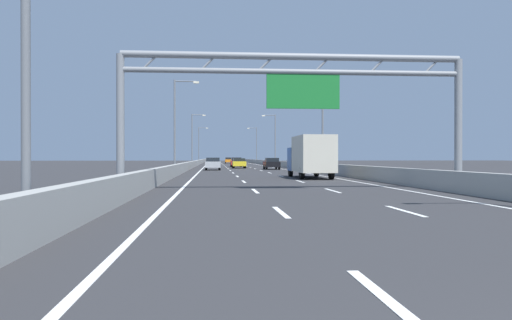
{
  "coord_description": "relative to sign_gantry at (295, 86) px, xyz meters",
  "views": [
    {
      "loc": [
        -3.68,
        -1.85,
        1.56
      ],
      "look_at": [
        1.08,
        56.09,
        1.23
      ],
      "focal_mm": 35.94,
      "sensor_mm": 36.0,
      "label": 1
    }
  ],
  "objects": [
    {
      "name": "lane_dash_right_11",
      "position": [
        1.74,
        80.96,
        -4.83
      ],
      "size": [
        0.16,
        3.0,
        0.01
      ],
      "primitive_type": "cube",
      "color": "white",
      "rests_on": "ground_plane"
    },
    {
      "name": "lane_dash_left_16",
      "position": [
        -1.86,
        125.96,
        -4.83
      ],
      "size": [
        0.16,
        3.0,
        0.01
      ],
      "primitive_type": "cube",
      "color": "white",
      "rests_on": "ground_plane"
    },
    {
      "name": "lane_dash_right_5",
      "position": [
        1.74,
        26.96,
        -4.83
      ],
      "size": [
        0.16,
        3.0,
        0.01
      ],
      "primitive_type": "cube",
      "color": "white",
      "rests_on": "ground_plane"
    },
    {
      "name": "lane_dash_left_11",
      "position": [
        -1.86,
        80.96,
        -4.83
      ],
      "size": [
        0.16,
        3.0,
        0.01
      ],
      "primitive_type": "cube",
      "color": "white",
      "rests_on": "ground_plane"
    },
    {
      "name": "lane_dash_right_9",
      "position": [
        1.74,
        62.96,
        -4.83
      ],
      "size": [
        0.16,
        3.0,
        0.01
      ],
      "primitive_type": "cube",
      "color": "white",
      "rests_on": "ground_plane"
    },
    {
      "name": "lane_dash_left_5",
      "position": [
        -1.86,
        26.96,
        -4.83
      ],
      "size": [
        0.16,
        3.0,
        0.01
      ],
      "primitive_type": "cube",
      "color": "white",
      "rests_on": "ground_plane"
    },
    {
      "name": "lane_dash_left_14",
      "position": [
        -1.86,
        107.96,
        -4.83
      ],
      "size": [
        0.16,
        3.0,
        0.01
      ],
      "primitive_type": "cube",
      "color": "white",
      "rests_on": "ground_plane"
    },
    {
      "name": "lane_dash_left_4",
      "position": [
        -1.86,
        17.96,
        -4.83
      ],
      "size": [
        0.16,
        3.0,
        0.01
      ],
      "primitive_type": "cube",
      "color": "white",
      "rests_on": "ground_plane"
    },
    {
      "name": "silver_car",
      "position": [
        -3.87,
        38.49,
        -4.07
      ],
      "size": [
        1.81,
        4.18,
        1.5
      ],
      "color": "#A8ADB2",
      "rests_on": "ground_plane"
    },
    {
      "name": "lane_dash_right_3",
      "position": [
        1.74,
        8.96,
        -4.83
      ],
      "size": [
        0.16,
        3.0,
        0.01
      ],
      "primitive_type": "cube",
      "color": "white",
      "rests_on": "ground_plane"
    },
    {
      "name": "streetlamp_right_distant",
      "position": [
        7.41,
        112.93,
        0.56
      ],
      "size": [
        2.58,
        0.28,
        9.5
      ],
      "color": "slate",
      "rests_on": "ground_plane"
    },
    {
      "name": "streetlamp_left_far",
      "position": [
        -7.52,
        71.27,
        0.56
      ],
      "size": [
        2.58,
        0.28,
        9.5
      ],
      "color": "slate",
      "rests_on": "ground_plane"
    },
    {
      "name": "black_car",
      "position": [
        3.56,
        41.18,
        -4.07
      ],
      "size": [
        1.8,
        4.18,
        1.47
      ],
      "color": "black",
      "rests_on": "ground_plane"
    },
    {
      "name": "lane_dash_left_2",
      "position": [
        -1.86,
        -0.04,
        -4.83
      ],
      "size": [
        0.16,
        3.0,
        0.01
      ],
      "primitive_type": "cube",
      "color": "white",
      "rests_on": "ground_plane"
    },
    {
      "name": "lane_dash_right_17",
      "position": [
        1.74,
        134.96,
        -4.83
      ],
      "size": [
        0.16,
        3.0,
        0.01
      ],
      "primitive_type": "cube",
      "color": "white",
      "rests_on": "ground_plane"
    },
    {
      "name": "yellow_car",
      "position": [
        -0.22,
        48.54,
        -4.1
      ],
      "size": [
        1.82,
        4.25,
        1.4
      ],
      "color": "yellow",
      "rests_on": "ground_plane"
    },
    {
      "name": "lane_dash_right_4",
      "position": [
        1.74,
        17.96,
        -4.83
      ],
      "size": [
        0.16,
        3.0,
        0.01
      ],
      "primitive_type": "cube",
      "color": "white",
      "rests_on": "ground_plane"
    },
    {
      "name": "edge_line_left",
      "position": [
        -5.31,
        66.46,
        -4.83
      ],
      "size": [
        0.16,
        176.0,
        0.01
      ],
      "primitive_type": "cube",
      "color": "white",
      "rests_on": "ground_plane"
    },
    {
      "name": "lane_dash_left_9",
      "position": [
        -1.86,
        62.96,
        -4.83
      ],
      "size": [
        0.16,
        3.0,
        0.01
      ],
      "primitive_type": "cube",
      "color": "white",
      "rests_on": "ground_plane"
    },
    {
      "name": "lane_dash_right_1",
      "position": [
        1.74,
        -9.04,
        -4.83
      ],
      "size": [
        0.16,
        3.0,
        0.01
      ],
      "primitive_type": "cube",
      "color": "white",
      "rests_on": "ground_plane"
    },
    {
      "name": "streetlamp_left_mid",
      "position": [
        -7.52,
        29.6,
        0.56
      ],
      "size": [
        2.58,
        0.28,
        9.5
      ],
      "color": "slate",
      "rests_on": "ground_plane"
    },
    {
      "name": "lane_dash_left_13",
      "position": [
        -1.86,
        98.96,
        -4.83
      ],
      "size": [
        0.16,
        3.0,
        0.01
      ],
      "primitive_type": "cube",
      "color": "white",
      "rests_on": "ground_plane"
    },
    {
      "name": "streetlamp_right_mid",
      "position": [
        7.41,
        29.6,
        0.56
      ],
      "size": [
        2.58,
        0.28,
        9.5
      ],
      "color": "slate",
      "rests_on": "ground_plane"
    },
    {
      "name": "lane_dash_left_6",
      "position": [
        -1.86,
        35.96,
        -4.83
      ],
      "size": [
        0.16,
        3.0,
        0.01
      ],
      "primitive_type": "cube",
      "color": "white",
      "rests_on": "ground_plane"
    },
    {
      "name": "lane_dash_left_10",
      "position": [
        -1.86,
        71.96,
        -4.83
      ],
      "size": [
        0.16,
        3.0,
        0.01
      ],
      "primitive_type": "cube",
      "color": "white",
      "rests_on": "ground_plane"
    },
    {
      "name": "lane_dash_left_17",
      "position": [
        -1.86,
        134.96,
        -4.83
      ],
      "size": [
        0.16,
        3.0,
        0.01
      ],
      "primitive_type": "cube",
      "color": "white",
      "rests_on": "ground_plane"
    },
    {
      "name": "lane_dash_left_12",
      "position": [
        -1.86,
        89.96,
        -4.83
      ],
      "size": [
        0.16,
        3.0,
        0.01
      ],
      "primitive_type": "cube",
      "color": "white",
      "rests_on": "ground_plane"
    },
    {
      "name": "lane_dash_left_15",
      "position": [
        -1.86,
        116.96,
        -4.83
      ],
      "size": [
        0.16,
        3.0,
        0.01
      ],
      "primitive_type": "cube",
      "color": "white",
      "rests_on": "ground_plane"
    },
    {
      "name": "lane_dash_right_12",
      "position": [
        1.74,
        89.96,
        -4.83
      ],
      "size": [
        0.16,
        3.0,
        0.01
      ],
      "primitive_type": "cube",
      "color": "white",
      "rests_on": "ground_plane"
    },
    {
      "name": "lane_dash_right_13",
      "position": [
        1.74,
        98.96,
        -4.83
      ],
      "size": [
        0.16,
        3.0,
        0.01
      ],
      "primitive_type": "cube",
      "color": "white",
      "rests_on": "ground_plane"
    },
    {
      "name": "lane_dash_right_14",
      "position": [
        1.74,
        107.96,
        -4.83
      ],
      "size": [
        0.16,
        3.0,
        0.01
      ],
      "primitive_type": "cube",
      "color": "white",
      "rests_on": "ground_plane"
    },
    {
      "name": "ground_plane",
      "position": [
        -0.06,
        78.46,
        -4.84
      ],
      "size": [
        260.0,
        260.0,
        0.0
      ],
      "primitive_type": "plane",
      "color": "#2D2D30"
    },
    {
      "name": "lane_dash_right_6",
      "position": [
        1.74,
        35.96,
        -4.83
      ],
      "size": [
        0.16,
        3.0,
        0.01
      ],
      "primitive_type": "cube",
      "color": "white",
      "rests_on": "ground_plane"
    },
    {
      "name": "orange_car",
      "position": [
        -0.09,
        104.04,
        -4.09
      ],
      "size": [
        1.81,
        4.24,
        1.47
      ],
      "color": "orange",
      "rests_on": "ground_plane"
    },
    {
      "name": "box_truck",
      "position": [
        3.43,
        14.09,
        -3.16
      ],
      "size": [
        2.38,
        7.57,
        3.1
      ],
      "color": "#194799",
      "rests_on": "ground_plane"
    },
    {
      "name": "lane_dash_left_1",
      "position": [
        -1.86,
        -9.04,
        -4.83
      ],
      "size": [
        0.16,
        3.0,
        0.01
      ],
      "primitive_type": "cube",
      "color": "white",
      "rests_on": "ground_plane"
    },
    {
      "name": "lane_dash_right_15",
      "position": [
        1.74,
        116.96,
        -4.83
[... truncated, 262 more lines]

